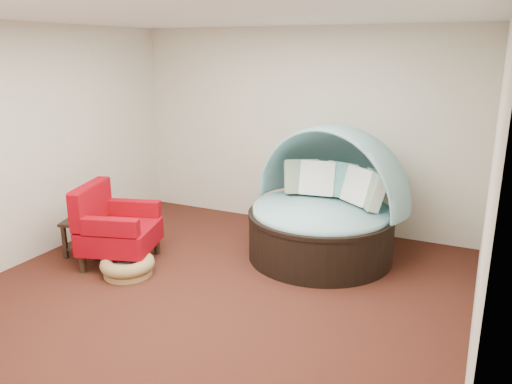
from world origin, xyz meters
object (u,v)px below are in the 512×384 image
at_px(red_armchair, 114,227).
at_px(side_table, 86,231).
at_px(pet_basket, 128,265).
at_px(canopy_daybed, 326,197).

relative_size(red_armchair, side_table, 1.74).
distance_m(pet_basket, side_table, 0.94).
height_order(red_armchair, side_table, red_armchair).
bearing_deg(canopy_daybed, side_table, -140.98).
height_order(pet_basket, side_table, side_table).
xyz_separation_m(canopy_daybed, pet_basket, (-1.85, -1.54, -0.64)).
xyz_separation_m(red_armchair, side_table, (-0.52, 0.06, -0.15)).
height_order(pet_basket, red_armchair, red_armchair).
distance_m(pet_basket, red_armchair, 0.53).
xyz_separation_m(canopy_daybed, side_table, (-2.73, -1.25, -0.46)).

